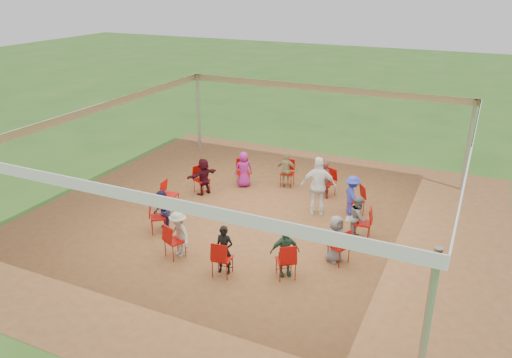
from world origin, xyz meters
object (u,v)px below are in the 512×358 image
at_px(chair_4, 243,172).
at_px(person_seated_1, 352,196).
at_px(person_seated_5, 204,176).
at_px(person_seated_3, 286,170).
at_px(cable_coil, 247,218).
at_px(person_seated_2, 325,179).
at_px(person_seated_4, 244,169).
at_px(chair_9, 222,258).
at_px(person_seated_0, 358,217).
at_px(person_seated_7, 179,234).
at_px(person_seated_9, 285,252).
at_px(chair_7, 158,217).
at_px(standing_person, 319,186).
at_px(chair_6, 170,195).
at_px(chair_8, 175,241).
at_px(chair_5, 202,180).
at_px(laptop, 352,218).
at_px(chair_0, 362,223).
at_px(person_seated_8, 224,250).
at_px(chair_3, 287,173).
at_px(person_seated_6, 162,212).
at_px(chair_10, 286,260).
at_px(chair_11, 339,246).
at_px(chair_2, 327,183).
at_px(chair_1, 356,200).
at_px(person_seated_10, 335,239).

distance_m(chair_4, person_seated_1, 3.94).
bearing_deg(person_seated_5, person_seated_1, 120.00).
relative_size(person_seated_3, cable_coil, 3.25).
distance_m(person_seated_2, person_seated_4, 2.72).
bearing_deg(chair_9, person_seated_0, 46.24).
xyz_separation_m(person_seated_7, person_seated_9, (2.71, 0.30, 0.00)).
xyz_separation_m(chair_9, person_seated_4, (-1.93, 5.02, 0.16)).
relative_size(chair_7, standing_person, 0.51).
xyz_separation_m(chair_6, chair_8, (1.69, -2.29, 0.00)).
bearing_deg(person_seated_3, chair_5, 27.86).
relative_size(cable_coil, laptop, 1.13).
distance_m(chair_0, person_seated_2, 2.79).
height_order(person_seated_7, person_seated_8, same).
xyz_separation_m(chair_0, standing_person, (-1.54, 0.91, 0.44)).
distance_m(chair_3, person_seated_9, 5.38).
bearing_deg(person_seated_1, person_seated_6, 90.00).
height_order(chair_8, person_seated_8, person_seated_8).
height_order(chair_4, laptop, chair_4).
height_order(chair_0, chair_10, same).
distance_m(chair_11, person_seated_5, 5.57).
height_order(chair_4, person_seated_3, person_seated_3).
xyz_separation_m(person_seated_1, person_seated_2, (-1.10, 0.88, 0.00)).
xyz_separation_m(person_seated_6, standing_person, (3.48, 2.84, 0.28)).
bearing_deg(chair_2, standing_person, 119.56).
bearing_deg(person_seated_9, chair_4, 90.00).
distance_m(chair_1, person_seated_2, 1.45).
distance_m(chair_0, chair_3, 4.02).
distance_m(chair_1, person_seated_6, 5.57).
xyz_separation_m(chair_6, person_seated_4, (1.21, 2.51, 0.16)).
relative_size(person_seated_5, person_seated_10, 1.00).
bearing_deg(person_seated_5, person_seated_9, 75.00).
xyz_separation_m(person_seated_1, person_seated_7, (-3.28, -4.11, 0.00)).
xyz_separation_m(person_seated_7, person_seated_10, (3.59, 1.40, 0.00)).
bearing_deg(chair_11, chair_7, 120.00).
relative_size(chair_5, person_seated_7, 0.75).
bearing_deg(chair_3, person_seated_6, 60.71).
bearing_deg(chair_9, person_seated_10, 32.14).
bearing_deg(chair_2, chair_11, 135.00).
relative_size(chair_2, chair_6, 1.00).
xyz_separation_m(chair_6, standing_person, (4.11, 1.54, 0.44)).
height_order(chair_6, chair_10, same).
xyz_separation_m(person_seated_0, laptop, (-0.16, -0.02, -0.04)).
bearing_deg(chair_1, person_seated_5, 60.71).
bearing_deg(chair_11, person_seated_2, 46.24).
xyz_separation_m(chair_5, chair_11, (5.21, -2.28, 0.00)).
distance_m(chair_0, person_seated_6, 5.38).
relative_size(chair_0, chair_5, 1.00).
xyz_separation_m(chair_4, chair_6, (-1.14, -2.60, 0.00)).
height_order(chair_1, person_seated_5, person_seated_5).
relative_size(chair_2, person_seated_1, 0.75).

